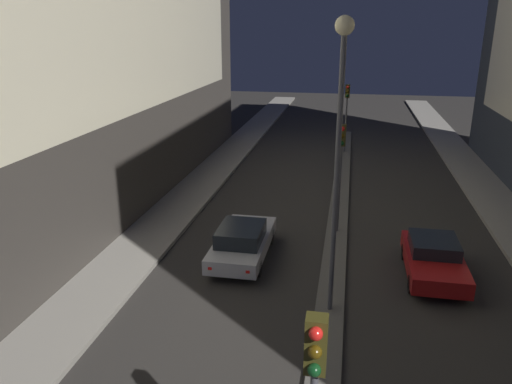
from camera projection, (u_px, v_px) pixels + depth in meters
name	position (u px, v px, depth m)	size (l,w,h in m)	color
median_strip	(339.00, 211.00, 24.48)	(0.92, 38.93, 0.13)	#56544F
traffic_light_mid	(341.00, 155.00, 20.89)	(0.32, 0.42, 4.74)	#4C4C51
traffic_light_far	(347.00, 103.00, 34.71)	(0.32, 0.42, 4.74)	#4C4C51
street_lamp	(340.00, 121.00, 14.06)	(0.53, 0.53, 8.88)	#4C4C51
car_left_lane	(242.00, 241.00, 19.46)	(1.94, 4.72, 1.46)	#B2B2B7
car_right_lane	(434.00, 258.00, 18.09)	(1.95, 4.22, 1.38)	maroon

